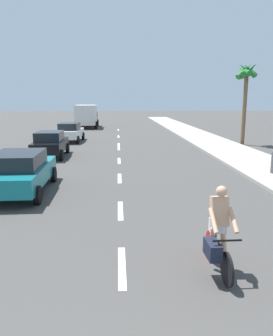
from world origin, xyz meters
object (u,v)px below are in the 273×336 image
Objects in this scene: parked_car_black at (50,143)px; palm_tree_far at (246,78)px; delivery_truck at (87,116)px; cyclist at (218,234)px; parked_car_white at (70,132)px; parked_car_teal at (20,171)px.

palm_tree_far reaches higher than parked_car_black.
palm_tree_far reaches higher than delivery_truck.
cyclist reaches higher than parked_car_black.
cyclist is 22.27m from parked_car_white.
cyclist is 8.41m from parked_car_teal.
cyclist is 0.45× the size of parked_car_black.
parked_car_black is at bearing 92.03° from parked_car_teal.
palm_tree_far is (13.82, 4.66, 4.24)m from parked_car_black.
parked_car_black is (-0.44, 7.93, -0.01)m from parked_car_teal.
cyclist is 15.39m from parked_car_black.
delivery_truck is at bearing 92.09° from parked_car_white.
parked_car_white is (-5.96, 21.45, 0.01)m from cyclist.
cyclist is 0.29× the size of delivery_truck.
parked_car_teal is at bearing -90.29° from delivery_truck.
palm_tree_far is (13.38, 12.59, 4.23)m from parked_car_teal.
delivery_truck reaches higher than parked_car_teal.
parked_car_teal is at bearing -86.30° from parked_car_white.
delivery_truck is 21.51m from palm_tree_far.
cyclist is 0.39× the size of parked_car_teal.
delivery_truck reaches higher than parked_car_black.
parked_car_teal is at bearing -48.17° from cyclist.
parked_car_teal and parked_car_white have the same top height.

